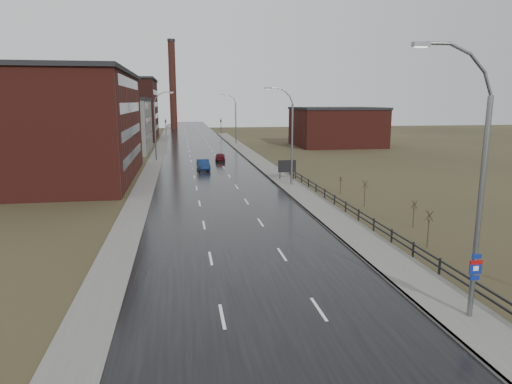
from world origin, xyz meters
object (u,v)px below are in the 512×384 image
object	(u,v)px
car_near	(203,165)
car_far	(220,157)
streetlight_main	(475,189)
billboard	(287,167)

from	to	relation	value
car_near	car_far	bearing A→B (deg)	68.51
streetlight_main	car_near	bearing A→B (deg)	100.97
billboard	car_near	size ratio (longest dim) A/B	0.56
car_near	billboard	bearing A→B (deg)	-48.96
streetlight_main	billboard	xyz separation A→B (m)	(0.63, 37.62, -4.32)
streetlight_main	car_near	size ratio (longest dim) A/B	2.63
billboard	car_far	size ratio (longest dim) A/B	0.64
streetlight_main	billboard	size ratio (longest dim) A/B	4.68
car_far	streetlight_main	bearing A→B (deg)	100.89
streetlight_main	car_far	size ratio (longest dim) A/B	2.98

